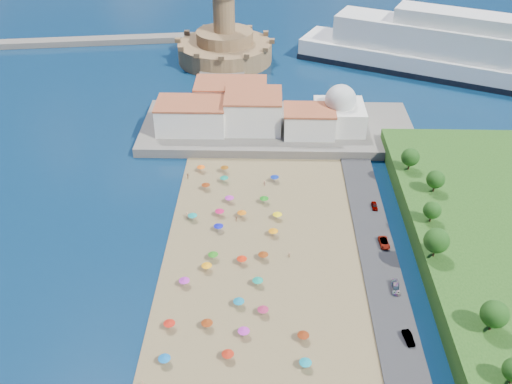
{
  "coord_description": "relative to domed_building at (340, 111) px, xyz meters",
  "views": [
    {
      "loc": [
        6.96,
        -97.31,
        90.53
      ],
      "look_at": [
        4.0,
        25.0,
        8.0
      ],
      "focal_mm": 40.0,
      "sensor_mm": 36.0,
      "label": 1
    }
  ],
  "objects": [
    {
      "name": "parked_cars",
      "position": [
        6.0,
        -74.2,
        -7.59
      ],
      "size": [
        2.54,
        71.37,
        1.43
      ],
      "color": "gray",
      "rests_on": "promenade"
    },
    {
      "name": "terrace",
      "position": [
        -20.0,
        2.0,
        -7.47
      ],
      "size": [
        90.0,
        36.0,
        3.0
      ],
      "primitive_type": "cube",
      "color": "#59544C",
      "rests_on": "ground"
    },
    {
      "name": "domed_building",
      "position": [
        0.0,
        0.0,
        0.0
      ],
      "size": [
        16.0,
        16.0,
        15.0
      ],
      "color": "silver",
      "rests_on": "terrace"
    },
    {
      "name": "breakwater",
      "position": [
        -140.0,
        82.0,
        -7.67
      ],
      "size": [
        199.03,
        34.77,
        2.6
      ],
      "primitive_type": "cube",
      "rotation": [
        0.0,
        0.0,
        0.14
      ],
      "color": "#59544C",
      "rests_on": "ground"
    },
    {
      "name": "jetty",
      "position": [
        -42.0,
        37.0,
        -7.77
      ],
      "size": [
        18.0,
        70.0,
        2.4
      ],
      "primitive_type": "cube",
      "color": "#59544C",
      "rests_on": "ground"
    },
    {
      "name": "cruise_ship",
      "position": [
        58.77,
        49.15,
        0.34
      ],
      "size": [
        139.52,
        80.33,
        31.46
      ],
      "color": "black",
      "rests_on": "ground"
    },
    {
      "name": "beachgoers",
      "position": [
        -33.84,
        -75.7,
        -7.83
      ],
      "size": [
        33.14,
        102.5,
        1.85
      ],
      "color": "tan",
      "rests_on": "beach"
    },
    {
      "name": "hillside_trees",
      "position": [
        17.53,
        -81.32,
        1.11
      ],
      "size": [
        11.51,
        102.38,
        7.38
      ],
      "color": "#382314",
      "rests_on": "hillside"
    },
    {
      "name": "fortress",
      "position": [
        -42.0,
        67.0,
        -2.29
      ],
      "size": [
        40.0,
        40.0,
        32.4
      ],
      "color": "#9A764D",
      "rests_on": "ground"
    },
    {
      "name": "ground",
      "position": [
        -30.0,
        -71.0,
        -8.97
      ],
      "size": [
        700.0,
        700.0,
        0.0
      ],
      "primitive_type": "plane",
      "color": "#071938",
      "rests_on": "ground"
    },
    {
      "name": "beach_parasols",
      "position": [
        -30.81,
        -81.06,
        -6.83
      ],
      "size": [
        30.29,
        115.19,
        2.2
      ],
      "color": "gray",
      "rests_on": "beach"
    },
    {
      "name": "waterfront_buildings",
      "position": [
        -33.05,
        2.64,
        -1.1
      ],
      "size": [
        57.0,
        29.0,
        11.0
      ],
      "color": "silver",
      "rests_on": "terrace"
    }
  ]
}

